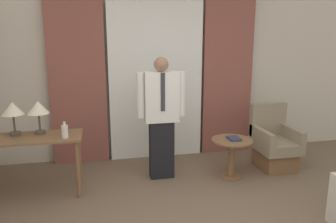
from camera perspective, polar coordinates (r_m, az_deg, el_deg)
name	(u,v)px	position (r m, az deg, el deg)	size (l,w,h in m)	color
wall_back	(155,74)	(5.30, -2.34, 6.62)	(10.00, 0.06, 2.70)	beige
curtain_sheer_center	(156,78)	(5.18, -2.08, 5.81)	(1.48, 0.06, 2.58)	white
curtain_drape_left	(77,80)	(5.10, -15.49, 5.24)	(0.84, 0.06, 2.58)	brown
curtain_drape_right	(228,76)	(5.52, 10.33, 6.05)	(0.84, 0.06, 2.58)	brown
desk	(27,146)	(4.33, -23.31, -5.55)	(1.29, 0.52, 0.75)	brown
table_lamp_left	(13,110)	(4.35, -25.43, 0.22)	(0.26, 0.26, 0.41)	#4C4238
table_lamp_right	(38,109)	(4.30, -21.66, 0.41)	(0.26, 0.26, 0.41)	#4C4238
bottle_near_edge	(65,131)	(4.08, -17.53, -3.28)	(0.08, 0.08, 0.20)	silver
person	(161,114)	(4.42, -1.16, -0.48)	(0.66, 0.22, 1.67)	black
armchair	(274,145)	(5.18, 18.01, -5.63)	(0.57, 0.65, 0.94)	brown
side_table	(232,152)	(4.64, 11.00, -6.89)	(0.56, 0.56, 0.55)	brown
book	(234,139)	(4.58, 11.41, -4.64)	(0.15, 0.20, 0.03)	#2D334C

